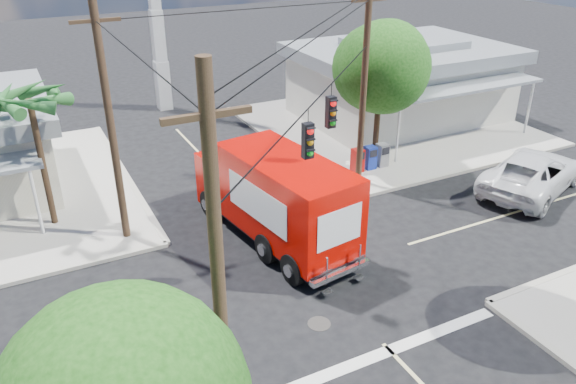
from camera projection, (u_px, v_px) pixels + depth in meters
ground at (315, 273)px, 19.21m from camera, size 120.00×120.00×0.00m
sidewalk_ne at (386, 126)px, 32.29m from camera, size 14.12×14.12×0.14m
road_markings at (337, 296)px, 18.03m from camera, size 32.00×32.00×0.01m
building_ne at (401, 79)px, 32.81m from camera, size 11.80×10.20×4.50m
radio_tower at (156, 16)px, 32.85m from camera, size 0.80×0.80×17.00m
tree_ne_front at (382, 68)px, 25.41m from camera, size 4.21×4.14×6.66m
tree_ne_back at (397, 64)px, 28.48m from camera, size 3.77×3.66×5.82m
palm_nw_front at (30, 102)px, 19.89m from camera, size 3.01×3.08×5.59m
utility_poles at (249, 137)px, 17.76m from camera, size 12.00×10.68×9.00m
vending_boxes at (370, 158)px, 26.49m from camera, size 1.90×0.50×1.10m
delivery_truck at (275, 197)px, 20.47m from camera, size 3.57×8.26×3.47m
parked_car at (532, 173)px, 24.54m from camera, size 6.83×4.92×1.73m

